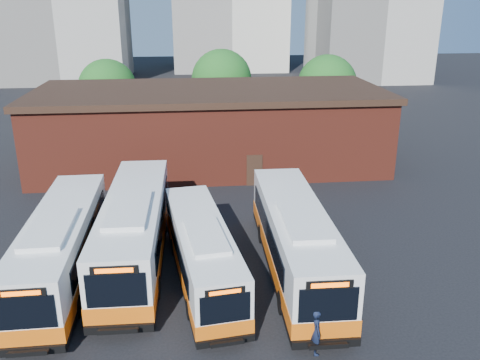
{
  "coord_description": "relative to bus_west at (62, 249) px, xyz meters",
  "views": [
    {
      "loc": [
        -1.88,
        -21.87,
        13.22
      ],
      "look_at": [
        0.93,
        4.73,
        3.75
      ],
      "focal_mm": 38.0,
      "sensor_mm": 36.0,
      "label": 1
    }
  ],
  "objects": [
    {
      "name": "ground",
      "position": [
        8.3,
        -1.47,
        -1.62
      ],
      "size": [
        220.0,
        220.0,
        0.0
      ],
      "primitive_type": "plane",
      "color": "black"
    },
    {
      "name": "tree_mid",
      "position": [
        10.3,
        32.53,
        3.46
      ],
      "size": [
        6.56,
        6.56,
        8.36
      ],
      "color": "#382314",
      "rests_on": "ground"
    },
    {
      "name": "bus_east",
      "position": [
        11.66,
        -0.59,
        0.05
      ],
      "size": [
        3.03,
        13.56,
        3.68
      ],
      "rotation": [
        0.0,
        0.0,
        -0.02
      ],
      "color": "white",
      "rests_on": "ground"
    },
    {
      "name": "transit_worker",
      "position": [
        11.16,
        -6.98,
        -0.63
      ],
      "size": [
        0.5,
        0.74,
        1.98
      ],
      "primitive_type": "imported",
      "rotation": [
        0.0,
        0.0,
        1.53
      ],
      "color": "black",
      "rests_on": "ground"
    },
    {
      "name": "tree_east",
      "position": [
        21.3,
        29.53,
        3.21
      ],
      "size": [
        6.24,
        6.24,
        7.96
      ],
      "color": "#382314",
      "rests_on": "ground"
    },
    {
      "name": "bus_mideast",
      "position": [
        6.91,
        -0.92,
        -0.19
      ],
      "size": [
        3.82,
        11.76,
        3.16
      ],
      "rotation": [
        0.0,
        0.0,
        0.13
      ],
      "color": "white",
      "rests_on": "ground"
    },
    {
      "name": "tree_west",
      "position": [
        -1.7,
        30.53,
        3.03
      ],
      "size": [
        6.0,
        6.0,
        7.65
      ],
      "color": "#382314",
      "rests_on": "ground"
    },
    {
      "name": "depot_building",
      "position": [
        8.3,
        18.53,
        1.64
      ],
      "size": [
        28.6,
        12.6,
        6.4
      ],
      "color": "maroon",
      "rests_on": "ground"
    },
    {
      "name": "bus_west",
      "position": [
        0.0,
        0.0,
        0.0
      ],
      "size": [
        2.88,
        13.14,
        3.57
      ],
      "rotation": [
        0.0,
        0.0,
        0.01
      ],
      "color": "white",
      "rests_on": "ground"
    },
    {
      "name": "bus_midwest",
      "position": [
        3.45,
        1.41,
        0.1
      ],
      "size": [
        3.14,
        14.01,
        3.8
      ],
      "rotation": [
        0.0,
        0.0,
        -0.02
      ],
      "color": "white",
      "rests_on": "ground"
    }
  ]
}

